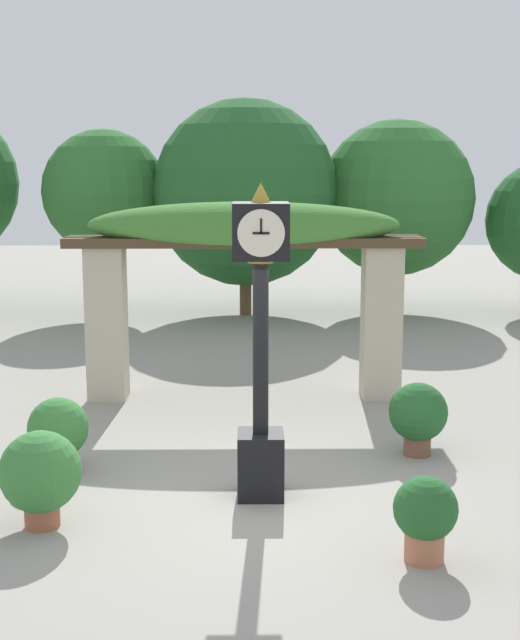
# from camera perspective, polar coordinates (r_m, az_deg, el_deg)

# --- Properties ---
(ground_plane) EXTENTS (60.00, 60.00, 0.00)m
(ground_plane) POSITION_cam_1_polar(r_m,az_deg,el_deg) (9.76, -1.08, -11.58)
(ground_plane) COLOR gray
(pedestal_clock) EXTENTS (0.58, 0.63, 3.39)m
(pedestal_clock) POSITION_cam_1_polar(r_m,az_deg,el_deg) (9.44, 0.04, -1.22)
(pedestal_clock) COLOR black
(pedestal_clock) RESTS_ON ground
(pergola) EXTENTS (5.38, 1.18, 3.02)m
(pergola) POSITION_cam_1_polar(r_m,az_deg,el_deg) (13.46, -1.03, 4.32)
(pergola) COLOR #BCB299
(pergola) RESTS_ON ground
(potted_plant_near_left) EXTENTS (0.71, 0.71, 0.89)m
(potted_plant_near_left) POSITION_cam_1_polar(r_m,az_deg,el_deg) (10.76, -12.79, -6.87)
(potted_plant_near_left) COLOR brown
(potted_plant_near_left) RESTS_ON ground
(potted_plant_near_right) EXTENTS (0.82, 0.82, 0.98)m
(potted_plant_near_right) POSITION_cam_1_polar(r_m,az_deg,el_deg) (9.22, -13.88, -9.55)
(potted_plant_near_right) COLOR #9E563D
(potted_plant_near_right) RESTS_ON ground
(potted_plant_far_left) EXTENTS (0.73, 0.73, 0.92)m
(potted_plant_far_left) POSITION_cam_1_polar(r_m,az_deg,el_deg) (11.25, 10.09, -5.97)
(potted_plant_far_left) COLOR brown
(potted_plant_far_left) RESTS_ON ground
(potted_plant_far_right) EXTENTS (0.59, 0.59, 0.80)m
(potted_plant_far_right) POSITION_cam_1_polar(r_m,az_deg,el_deg) (8.40, 10.54, -12.13)
(potted_plant_far_right) COLOR #B26B4C
(potted_plant_far_right) RESTS_ON ground
(tree_line) EXTENTS (17.80, 4.46, 5.07)m
(tree_line) POSITION_cam_1_polar(r_m,az_deg,el_deg) (21.25, -2.56, 8.04)
(tree_line) COLOR brown
(tree_line) RESTS_ON ground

